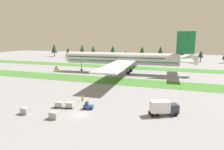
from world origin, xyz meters
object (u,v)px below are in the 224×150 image
object	(u,v)px
cargo_dolly_lead	(70,105)
taxiway_marker_0	(180,88)
uld_container_0	(26,111)
cargo_dolly_second	(59,104)
airliner	(126,59)
taxiway_marker_2	(128,85)
catering_truck	(163,107)
taxiway_marker_1	(72,81)
uld_container_1	(54,115)
pushback_tractor	(57,68)
baggage_tug	(88,106)
ground_crew_loader	(157,108)
ground_crew_marshaller	(82,98)

from	to	relation	value
cargo_dolly_lead	taxiway_marker_0	world-z (taller)	cargo_dolly_lead
uld_container_0	cargo_dolly_second	bearing A→B (deg)	50.85
airliner	taxiway_marker_2	bearing A→B (deg)	-166.71
cargo_dolly_lead	taxiway_marker_2	xyz separation A→B (m)	(8.20, 29.72, -0.60)
catering_truck	taxiway_marker_2	world-z (taller)	catering_truck
uld_container_0	taxiway_marker_1	bearing A→B (deg)	102.16
cargo_dolly_second	uld_container_1	xyz separation A→B (m)	(3.15, -6.78, -0.10)
airliner	pushback_tractor	xyz separation A→B (m)	(-40.82, -2.39, -6.87)
baggage_tug	uld_container_1	distance (m)	9.44
catering_truck	pushback_tractor	size ratio (longest dim) A/B	2.72
uld_container_1	taxiway_marker_1	world-z (taller)	uld_container_1
uld_container_1	taxiway_marker_0	size ratio (longest dim) A/B	3.22
pushback_tractor	uld_container_0	size ratio (longest dim) A/B	1.34
cargo_dolly_lead	uld_container_1	world-z (taller)	uld_container_1
ground_crew_loader	uld_container_1	size ratio (longest dim) A/B	0.87
pushback_tractor	catering_truck	bearing A→B (deg)	48.15
airliner	cargo_dolly_second	world-z (taller)	airliner
ground_crew_marshaller	taxiway_marker_2	xyz separation A→B (m)	(7.89, 23.04, -0.62)
airliner	taxiway_marker_0	size ratio (longest dim) A/B	137.39
taxiway_marker_2	ground_crew_loader	bearing A→B (deg)	-60.76
uld_container_1	taxiway_marker_1	xyz separation A→B (m)	(-16.23, 36.34, -0.47)
ground_crew_loader	taxiway_marker_2	xyz separation A→B (m)	(-13.95, 24.91, -0.62)
airliner	baggage_tug	distance (m)	56.41
ground_crew_loader	uld_container_0	world-z (taller)	ground_crew_loader
taxiway_marker_1	ground_crew_loader	bearing A→B (deg)	-32.47
pushback_tractor	uld_container_0	xyz separation A→B (m)	(32.53, -61.34, -0.02)
airliner	cargo_dolly_second	xyz separation A→B (m)	(-2.99, -57.23, -6.77)
ground_crew_loader	taxiway_marker_0	size ratio (longest dim) A/B	2.80
taxiway_marker_2	taxiway_marker_1	bearing A→B (deg)	-178.38
ground_crew_marshaller	taxiway_marker_1	xyz separation A→B (m)	(-16.24, 22.36, -0.60)
cargo_dolly_second	catering_truck	bearing A→B (deg)	86.92
cargo_dolly_second	taxiway_marker_0	distance (m)	43.42
cargo_dolly_second	uld_container_1	bearing A→B (deg)	14.47
catering_truck	ground_crew_marshaller	distance (m)	23.89
catering_truck	pushback_tractor	xyz separation A→B (m)	(-64.57, 51.36, -1.14)
cargo_dolly_second	cargo_dolly_lead	bearing A→B (deg)	90.00
taxiway_marker_1	airliner	bearing A→B (deg)	59.85
uld_container_1	cargo_dolly_lead	bearing A→B (deg)	92.37
cargo_dolly_lead	cargo_dolly_second	xyz separation A→B (m)	(-2.85, -0.53, 0.00)
airliner	pushback_tractor	world-z (taller)	airliner
ground_crew_marshaller	uld_container_0	size ratio (longest dim) A/B	0.87
catering_truck	taxiway_marker_1	world-z (taller)	catering_truck
pushback_tractor	ground_crew_loader	bearing A→B (deg)	48.42
catering_truck	taxiway_marker_2	size ratio (longest dim) A/B	11.25
uld_container_1	taxiway_marker_0	world-z (taller)	uld_container_1
taxiway_marker_0	taxiway_marker_1	xyz separation A→B (m)	(-43.65, -1.27, 0.04)
pushback_tractor	ground_crew_marshaller	world-z (taller)	pushback_tractor
cargo_dolly_second	taxiway_marker_1	size ratio (longest dim) A/B	3.51
taxiway_marker_1	uld_container_0	bearing A→B (deg)	-77.84
taxiway_marker_1	taxiway_marker_2	xyz separation A→B (m)	(24.13, 0.68, -0.02)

